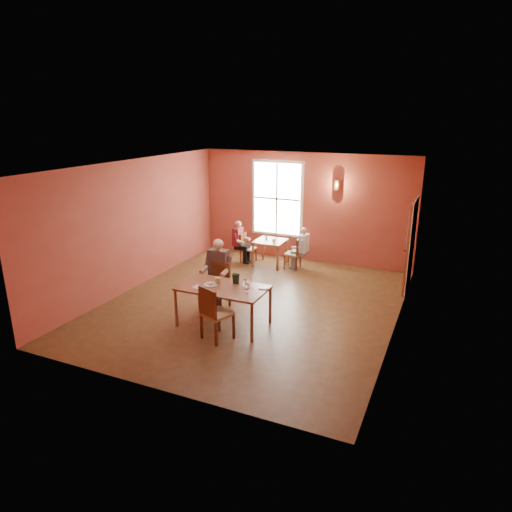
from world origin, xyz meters
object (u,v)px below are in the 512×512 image
at_px(chair_diner_main, 217,287).
at_px(chair_diner_maroon, 248,248).
at_px(diner_white, 294,249).
at_px(main_table, 223,306).
at_px(second_table, 270,253).
at_px(diner_maroon, 247,242).
at_px(diner_main, 216,278).
at_px(chair_empty, 217,312).
at_px(chair_diner_white, 293,253).

relative_size(chair_diner_main, chair_diner_maroon, 1.20).
relative_size(chair_diner_main, diner_white, 0.90).
height_order(main_table, second_table, main_table).
bearing_deg(second_table, chair_diner_main, -88.72).
height_order(chair_diner_main, diner_maroon, diner_maroon).
distance_m(diner_main, second_table, 3.20).
xyz_separation_m(chair_diner_main, second_table, (-0.07, 3.15, -0.14)).
bearing_deg(second_table, chair_empty, -80.35).
relative_size(main_table, chair_diner_main, 1.73).
bearing_deg(diner_white, chair_diner_main, 169.04).
bearing_deg(diner_white, chair_empty, -179.20).
bearing_deg(chair_empty, chair_diner_main, 140.92).
distance_m(diner_main, diner_maroon, 3.27).
bearing_deg(chair_diner_main, chair_empty, 118.92).
xyz_separation_m(chair_diner_white, chair_diner_maroon, (-1.30, 0.00, -0.02)).
height_order(main_table, chair_diner_main, chair_diner_main).
distance_m(main_table, chair_empty, 0.60).
xyz_separation_m(chair_diner_main, chair_diner_white, (0.58, 3.15, -0.07)).
bearing_deg(chair_diner_maroon, second_table, 90.00).
bearing_deg(diner_main, diner_maroon, -76.71).
relative_size(chair_empty, diner_white, 0.96).
height_order(chair_diner_main, chair_diner_white, chair_diner_main).
height_order(chair_diner_main, diner_main, diner_main).
relative_size(diner_white, chair_diner_maroon, 1.34).
bearing_deg(chair_empty, diner_white, 112.81).
bearing_deg(chair_diner_white, chair_diner_main, 169.56).
distance_m(second_table, chair_diner_maroon, 0.65).
bearing_deg(chair_empty, diner_maroon, 130.06).
relative_size(main_table, diner_main, 1.21).
distance_m(chair_empty, second_table, 4.43).
xyz_separation_m(chair_empty, chair_diner_maroon, (-1.39, 4.36, -0.12)).
xyz_separation_m(chair_empty, diner_white, (-0.06, 4.36, 0.02)).
height_order(second_table, chair_diner_white, chair_diner_white).
distance_m(chair_empty, diner_maroon, 4.59).
bearing_deg(chair_empty, chair_diner_white, 113.20).
relative_size(main_table, diner_white, 1.55).
bearing_deg(diner_main, chair_diner_maroon, -77.22).
xyz_separation_m(chair_diner_maroon, diner_maroon, (-0.03, 0.00, 0.16)).
xyz_separation_m(main_table, diner_white, (0.11, 3.80, 0.15)).
height_order(diner_main, chair_diner_maroon, diner_main).
distance_m(chair_empty, chair_diner_white, 4.36).
bearing_deg(diner_main, chair_diner_main, -90.00).
relative_size(chair_empty, chair_diner_maroon, 1.28).
height_order(diner_main, diner_maroon, diner_main).
distance_m(second_table, diner_white, 0.71).
distance_m(chair_diner_main, diner_white, 3.21).
distance_m(diner_white, chair_diner_maroon, 1.34).
bearing_deg(main_table, chair_empty, -73.17).
bearing_deg(chair_diner_main, diner_main, 90.00).
bearing_deg(chair_diner_maroon, diner_maroon, -90.00).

